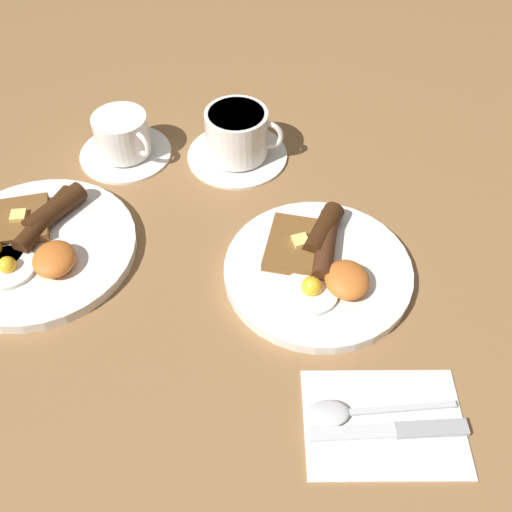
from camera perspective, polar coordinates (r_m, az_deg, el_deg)
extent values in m
plane|color=olive|center=(0.78, 5.86, -1.79)|extent=(3.00, 3.00, 0.00)
cylinder|color=white|center=(0.77, 5.90, -1.44)|extent=(0.24, 0.24, 0.01)
cylinder|color=white|center=(0.74, 5.17, -3.49)|extent=(0.07, 0.07, 0.01)
sphere|color=yellow|center=(0.73, 5.32, -2.91)|extent=(0.03, 0.03, 0.03)
ellipsoid|color=orange|center=(0.74, 8.66, -2.24)|extent=(0.06, 0.05, 0.03)
cylinder|color=#391F0D|center=(0.79, 6.46, 2.42)|extent=(0.09, 0.07, 0.03)
cylinder|color=#452513|center=(0.78, 6.67, 1.15)|extent=(0.11, 0.06, 0.03)
cube|color=brown|center=(0.78, 4.23, 0.99)|extent=(0.12, 0.11, 0.01)
cube|color=#F4E072|center=(0.77, 4.27, 1.48)|extent=(0.02, 0.02, 0.01)
cylinder|color=white|center=(0.85, -20.06, 0.64)|extent=(0.26, 0.26, 0.01)
cylinder|color=white|center=(0.82, -22.60, -1.05)|extent=(0.07, 0.07, 0.01)
sphere|color=yellow|center=(0.81, -22.60, -0.80)|extent=(0.02, 0.02, 0.02)
ellipsoid|color=orange|center=(0.80, -18.67, -0.28)|extent=(0.06, 0.05, 0.03)
cylinder|color=#3C200E|center=(0.86, -18.57, 4.25)|extent=(0.09, 0.08, 0.03)
cylinder|color=#3B200E|center=(0.85, -19.40, 3.34)|extent=(0.11, 0.08, 0.02)
cube|color=brown|center=(0.87, -21.53, 3.16)|extent=(0.09, 0.08, 0.01)
cube|color=#F4E072|center=(0.86, -21.71, 3.62)|extent=(0.02, 0.02, 0.01)
cylinder|color=white|center=(0.94, -1.79, 9.67)|extent=(0.15, 0.15, 0.01)
cylinder|color=white|center=(0.92, -1.85, 11.62)|extent=(0.09, 0.09, 0.07)
cylinder|color=brown|center=(0.90, -1.90, 13.34)|extent=(0.08, 0.08, 0.00)
torus|color=white|center=(0.91, 1.12, 11.46)|extent=(0.02, 0.05, 0.05)
cylinder|color=white|center=(0.97, -12.32, 9.62)|extent=(0.14, 0.14, 0.01)
cylinder|color=white|center=(0.95, -12.66, 11.26)|extent=(0.08, 0.08, 0.06)
cylinder|color=brown|center=(0.93, -12.96, 12.66)|extent=(0.07, 0.07, 0.00)
torus|color=white|center=(0.92, -10.99, 10.47)|extent=(0.04, 0.04, 0.04)
cube|color=white|center=(0.68, 12.07, -15.22)|extent=(0.14, 0.18, 0.01)
cube|color=silver|center=(0.66, 9.02, -16.30)|extent=(0.02, 0.09, 0.00)
cube|color=#9E9EA3|center=(0.68, 16.38, -15.50)|extent=(0.02, 0.08, 0.01)
ellipsoid|color=silver|center=(0.66, 6.88, -14.66)|extent=(0.03, 0.05, 0.01)
cube|color=silver|center=(0.68, 13.79, -13.91)|extent=(0.01, 0.12, 0.00)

